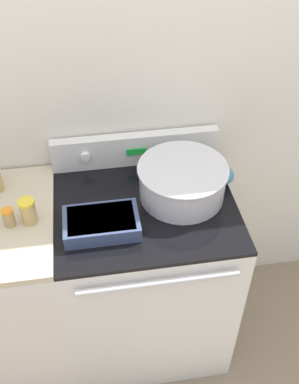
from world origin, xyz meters
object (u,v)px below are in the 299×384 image
at_px(spice_jar_yellow_cap, 28,211).
at_px(ladle, 224,174).
at_px(casserole_dish, 101,223).
at_px(spice_jar_orange_cap, 9,217).
at_px(mixing_bowl, 182,180).

bearing_deg(spice_jar_yellow_cap, ladle, 9.05).
bearing_deg(casserole_dish, ladle, 20.65).
relative_size(casserole_dish, spice_jar_orange_cap, 3.69).
bearing_deg(mixing_bowl, spice_jar_orange_cap, -173.75).
xyz_separation_m(mixing_bowl, spice_jar_orange_cap, (-0.71, -0.08, -0.03)).
height_order(casserole_dish, spice_jar_orange_cap, spice_jar_orange_cap).
xyz_separation_m(casserole_dish, ladle, (0.55, 0.21, 0.00)).
bearing_deg(spice_jar_yellow_cap, mixing_bowl, 6.40).
height_order(spice_jar_yellow_cap, spice_jar_orange_cap, spice_jar_yellow_cap).
xyz_separation_m(casserole_dish, spice_jar_yellow_cap, (-0.28, 0.08, 0.03)).
distance_m(spice_jar_yellow_cap, spice_jar_orange_cap, 0.08).
distance_m(ladle, spice_jar_orange_cap, 0.92).
bearing_deg(casserole_dish, mixing_bowl, 22.66).
height_order(ladle, spice_jar_yellow_cap, spice_jar_yellow_cap).
height_order(mixing_bowl, casserole_dish, mixing_bowl).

